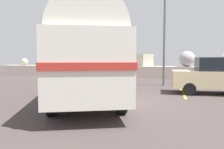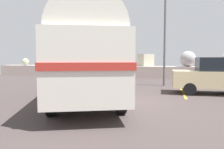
{
  "view_description": "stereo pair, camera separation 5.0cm",
  "coord_description": "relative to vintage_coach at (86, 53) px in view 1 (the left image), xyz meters",
  "views": [
    {
      "loc": [
        1.72,
        -8.6,
        1.82
      ],
      "look_at": [
        -0.58,
        0.57,
        1.12
      ],
      "focal_mm": 34.39,
      "sensor_mm": 36.0,
      "label": 1
    },
    {
      "loc": [
        1.76,
        -8.58,
        1.82
      ],
      "look_at": [
        -0.58,
        0.57,
        1.12
      ],
      "focal_mm": 34.39,
      "sensor_mm": 36.0,
      "label": 2
    }
  ],
  "objects": [
    {
      "name": "ground",
      "position": [
        1.67,
        -0.24,
        -2.04
      ],
      "size": [
        32.0,
        26.0,
        0.02
      ],
      "color": "#463C3B"
    },
    {
      "name": "breakwater",
      "position": [
        1.84,
        11.56,
        -1.27
      ],
      "size": [
        31.36,
        2.33,
        2.49
      ],
      "color": "#BEAAA0",
      "rests_on": "ground"
    },
    {
      "name": "vintage_coach",
      "position": [
        0.0,
        0.0,
        0.0
      ],
      "size": [
        5.41,
        8.86,
        3.7
      ],
      "rotation": [
        0.0,
        0.0,
        0.38
      ],
      "color": "black",
      "rests_on": "ground"
    },
    {
      "name": "parked_car_nearest",
      "position": [
        5.86,
        2.96,
        -1.08
      ],
      "size": [
        4.14,
        1.81,
        1.86
      ],
      "rotation": [
        0.0,
        0.0,
        1.6
      ],
      "color": "black",
      "rests_on": "ground"
    },
    {
      "name": "lamp_post",
      "position": [
        3.17,
        5.75,
        1.88
      ],
      "size": [
        1.15,
        0.26,
        7.02
      ],
      "color": "#5B5B60",
      "rests_on": "ground"
    }
  ]
}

